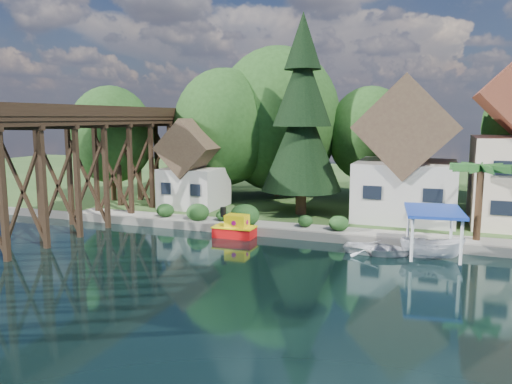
{
  "coord_description": "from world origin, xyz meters",
  "views": [
    {
      "loc": [
        9.42,
        -24.91,
        8.44
      ],
      "look_at": [
        -1.99,
        6.0,
        3.49
      ],
      "focal_mm": 35.0,
      "sensor_mm": 36.0,
      "label": 1
    }
  ],
  "objects_px": {
    "boat_white_a": "(378,247)",
    "palm_tree": "(481,170)",
    "boat_canopy": "(432,238)",
    "conifer": "(302,119)",
    "trestle_bridge": "(76,159)",
    "house_left": "(407,160)",
    "shed": "(194,170)",
    "tugboat": "(235,228)"
  },
  "relations": [
    {
      "from": "trestle_bridge",
      "to": "tugboat",
      "type": "xyz_separation_m",
      "value": [
        12.04,
        1.85,
        -4.71
      ]
    },
    {
      "from": "house_left",
      "to": "boat_canopy",
      "type": "xyz_separation_m",
      "value": [
        2.26,
        -9.85,
        -3.85
      ]
    },
    {
      "from": "house_left",
      "to": "palm_tree",
      "type": "xyz_separation_m",
      "value": [
        4.92,
        -6.32,
        -0.03
      ]
    },
    {
      "from": "trestle_bridge",
      "to": "palm_tree",
      "type": "height_order",
      "value": "trestle_bridge"
    },
    {
      "from": "shed",
      "to": "conifer",
      "type": "bearing_deg",
      "value": 0.35
    },
    {
      "from": "conifer",
      "to": "palm_tree",
      "type": "xyz_separation_m",
      "value": [
        13.11,
        -4.88,
        -3.19
      ]
    },
    {
      "from": "trestle_bridge",
      "to": "house_left",
      "type": "distance_m",
      "value": 25.42
    },
    {
      "from": "palm_tree",
      "to": "boat_canopy",
      "type": "relative_size",
      "value": 1.06
    },
    {
      "from": "trestle_bridge",
      "to": "shed",
      "type": "bearing_deg",
      "value": 61.81
    },
    {
      "from": "house_left",
      "to": "tugboat",
      "type": "height_order",
      "value": "house_left"
    },
    {
      "from": "palm_tree",
      "to": "boat_canopy",
      "type": "bearing_deg",
      "value": -127.03
    },
    {
      "from": "boat_white_a",
      "to": "boat_canopy",
      "type": "xyz_separation_m",
      "value": [
        3.16,
        0.1,
        0.86
      ]
    },
    {
      "from": "trestle_bridge",
      "to": "palm_tree",
      "type": "bearing_deg",
      "value": 9.17
    },
    {
      "from": "conifer",
      "to": "trestle_bridge",
      "type": "bearing_deg",
      "value": -147.64
    },
    {
      "from": "conifer",
      "to": "boat_white_a",
      "type": "xyz_separation_m",
      "value": [
        7.28,
        -8.51,
        -7.86
      ]
    },
    {
      "from": "tugboat",
      "to": "conifer",
      "type": "bearing_deg",
      "value": 69.76
    },
    {
      "from": "conifer",
      "to": "boat_canopy",
      "type": "relative_size",
      "value": 3.24
    },
    {
      "from": "house_left",
      "to": "boat_canopy",
      "type": "relative_size",
      "value": 2.21
    },
    {
      "from": "trestle_bridge",
      "to": "boat_canopy",
      "type": "height_order",
      "value": "trestle_bridge"
    },
    {
      "from": "house_left",
      "to": "boat_canopy",
      "type": "distance_m",
      "value": 10.81
    },
    {
      "from": "shed",
      "to": "boat_canopy",
      "type": "bearing_deg",
      "value": -22.39
    },
    {
      "from": "tugboat",
      "to": "boat_white_a",
      "type": "distance_m",
      "value": 10.11
    },
    {
      "from": "conifer",
      "to": "boat_canopy",
      "type": "height_order",
      "value": "conifer"
    },
    {
      "from": "palm_tree",
      "to": "house_left",
      "type": "bearing_deg",
      "value": 127.91
    },
    {
      "from": "palm_tree",
      "to": "tugboat",
      "type": "relative_size",
      "value": 1.78
    },
    {
      "from": "shed",
      "to": "boat_canopy",
      "type": "relative_size",
      "value": 1.57
    },
    {
      "from": "trestle_bridge",
      "to": "shed",
      "type": "distance_m",
      "value": 10.69
    },
    {
      "from": "shed",
      "to": "boat_white_a",
      "type": "distance_m",
      "value": 19.37
    },
    {
      "from": "palm_tree",
      "to": "trestle_bridge",
      "type": "bearing_deg",
      "value": -170.83
    },
    {
      "from": "trestle_bridge",
      "to": "boat_white_a",
      "type": "distance_m",
      "value": 22.66
    },
    {
      "from": "conifer",
      "to": "boat_canopy",
      "type": "bearing_deg",
      "value": -38.83
    },
    {
      "from": "palm_tree",
      "to": "boat_canopy",
      "type": "distance_m",
      "value": 5.84
    },
    {
      "from": "house_left",
      "to": "trestle_bridge",
      "type": "bearing_deg",
      "value": -154.79
    },
    {
      "from": "conifer",
      "to": "boat_white_a",
      "type": "distance_m",
      "value": 13.69
    },
    {
      "from": "shed",
      "to": "conifer",
      "type": "distance_m",
      "value": 10.79
    },
    {
      "from": "house_left",
      "to": "tugboat",
      "type": "distance_m",
      "value": 14.87
    },
    {
      "from": "trestle_bridge",
      "to": "boat_white_a",
      "type": "xyz_separation_m",
      "value": [
        22.1,
        0.88,
        -4.92
      ]
    },
    {
      "from": "boat_canopy",
      "to": "boat_white_a",
      "type": "bearing_deg",
      "value": -178.15
    },
    {
      "from": "boat_white_a",
      "to": "palm_tree",
      "type": "bearing_deg",
      "value": -55.95
    },
    {
      "from": "shed",
      "to": "conifer",
      "type": "xyz_separation_m",
      "value": [
        9.82,
        0.06,
        4.47
      ]
    },
    {
      "from": "boat_white_a",
      "to": "shed",
      "type": "bearing_deg",
      "value": 65.82
    },
    {
      "from": "shed",
      "to": "boat_white_a",
      "type": "height_order",
      "value": "shed"
    }
  ]
}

